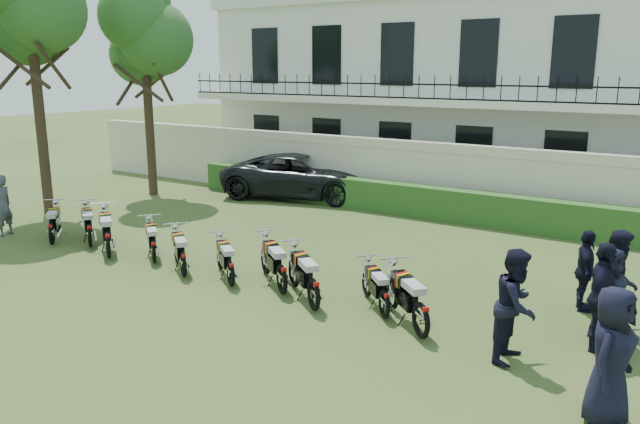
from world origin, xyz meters
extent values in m
plane|color=#394F1F|center=(0.00, 0.00, 0.00)|extent=(100.00, 100.00, 0.00)
cube|color=beige|center=(0.00, 8.00, 1.00)|extent=(30.00, 0.30, 2.00)
cube|color=beige|center=(0.00, 8.00, 2.15)|extent=(30.00, 0.35, 0.30)
cube|color=#204819|center=(1.00, 7.20, 0.50)|extent=(18.00, 0.60, 1.00)
cube|color=silver|center=(0.00, 14.00, 3.50)|extent=(20.00, 8.00, 7.00)
cube|color=silver|center=(0.00, 14.00, 7.20)|extent=(20.40, 8.40, 0.40)
cube|color=silver|center=(0.00, 9.30, 3.50)|extent=(20.00, 1.40, 0.25)
cube|color=black|center=(0.00, 8.65, 4.10)|extent=(20.00, 0.05, 0.05)
cube|color=black|center=(0.00, 8.65, 3.65)|extent=(20.00, 0.05, 0.05)
cube|color=black|center=(-7.50, 10.02, 1.60)|extent=(1.30, 0.12, 2.20)
cube|color=black|center=(-7.50, 10.02, 5.10)|extent=(1.30, 0.12, 2.20)
cube|color=black|center=(-4.50, 10.02, 1.60)|extent=(1.30, 0.12, 2.20)
cube|color=black|center=(-4.50, 10.02, 5.10)|extent=(1.30, 0.12, 2.20)
cube|color=black|center=(-1.50, 10.02, 1.60)|extent=(1.30, 0.12, 2.20)
cube|color=black|center=(-1.50, 10.02, 5.10)|extent=(1.30, 0.12, 2.20)
cube|color=black|center=(1.50, 10.02, 1.60)|extent=(1.30, 0.12, 2.20)
cube|color=black|center=(1.50, 10.02, 5.10)|extent=(1.30, 0.12, 2.20)
cube|color=black|center=(4.50, 10.02, 1.60)|extent=(1.30, 0.12, 2.20)
cube|color=black|center=(4.50, 10.02, 5.10)|extent=(1.30, 0.12, 2.20)
cylinder|color=#473323|center=(-9.50, 1.00, 2.97)|extent=(0.32, 0.32, 5.95)
sphere|color=#2E6126|center=(-9.10, 1.20, 6.38)|extent=(2.60, 2.60, 2.60)
sphere|color=#2E6126|center=(-10.10, 1.30, 5.78)|extent=(2.20, 2.20, 2.20)
cylinder|color=#473323|center=(-9.00, 5.00, 2.62)|extent=(0.32, 0.32, 5.25)
sphere|color=#2E6126|center=(-8.60, 5.20, 5.62)|extent=(2.60, 2.60, 2.60)
sphere|color=#2E6126|center=(-9.60, 5.30, 5.10)|extent=(2.20, 2.20, 2.20)
sphere|color=#2E6126|center=(-8.90, 4.50, 6.38)|extent=(2.40, 2.40, 2.40)
sphere|color=#2E6126|center=(-9.00, 5.00, 6.90)|extent=(2.00, 2.00, 2.00)
torus|color=black|center=(-5.51, -1.67, 0.30)|extent=(0.51, 0.46, 0.60)
torus|color=black|center=(-6.47, -0.83, 0.30)|extent=(0.51, 0.46, 0.60)
cube|color=black|center=(-5.95, -1.28, 0.44)|extent=(0.52, 0.49, 0.30)
cube|color=black|center=(-6.12, -1.13, 0.71)|extent=(0.50, 0.48, 0.22)
cube|color=red|center=(-6.12, -1.13, 0.72)|extent=(0.17, 0.28, 0.23)
cube|color=yellow|center=(-6.08, -1.17, 0.72)|extent=(0.14, 0.27, 0.23)
cube|color=#ADADAD|center=(-5.75, -1.46, 0.75)|extent=(0.56, 0.53, 0.12)
cylinder|color=silver|center=(-6.36, -0.92, 1.00)|extent=(0.41, 0.46, 0.03)
torus|color=black|center=(-4.40, -1.21, 0.31)|extent=(0.57, 0.43, 0.62)
torus|color=black|center=(-5.50, -0.47, 0.31)|extent=(0.57, 0.43, 0.62)
cube|color=black|center=(-4.91, -0.87, 0.46)|extent=(0.57, 0.47, 0.31)
cube|color=black|center=(-5.10, -0.74, 0.73)|extent=(0.53, 0.48, 0.22)
cube|color=red|center=(-5.10, -0.74, 0.74)|extent=(0.15, 0.29, 0.23)
cube|color=yellow|center=(-5.05, -0.77, 0.74)|extent=(0.12, 0.28, 0.23)
cube|color=#ADADAD|center=(-4.68, -1.02, 0.78)|extent=(0.60, 0.52, 0.12)
cylinder|color=silver|center=(-5.37, -0.55, 1.04)|extent=(0.37, 0.52, 0.03)
torus|color=black|center=(-3.14, -1.64, 0.33)|extent=(0.61, 0.48, 0.68)
torus|color=black|center=(-4.31, -0.79, 0.33)|extent=(0.61, 0.48, 0.68)
cube|color=black|center=(-3.68, -1.25, 0.50)|extent=(0.61, 0.52, 0.33)
cube|color=black|center=(-3.89, -1.10, 0.80)|extent=(0.57, 0.53, 0.24)
cube|color=red|center=(-3.89, -1.10, 0.81)|extent=(0.17, 0.31, 0.26)
cube|color=yellow|center=(-3.83, -1.14, 0.81)|extent=(0.14, 0.30, 0.26)
cube|color=#ADADAD|center=(-3.44, -1.43, 0.84)|extent=(0.65, 0.58, 0.13)
cylinder|color=silver|center=(-4.17, -0.89, 1.13)|extent=(0.42, 0.56, 0.03)
torus|color=black|center=(-2.02, -1.23, 0.28)|extent=(0.50, 0.42, 0.57)
torus|color=black|center=(-2.97, -0.48, 0.28)|extent=(0.50, 0.42, 0.57)
cube|color=black|center=(-2.46, -0.89, 0.42)|extent=(0.50, 0.45, 0.28)
cube|color=black|center=(-2.63, -0.75, 0.67)|extent=(0.48, 0.45, 0.20)
cube|color=red|center=(-2.63, -0.75, 0.68)|extent=(0.15, 0.26, 0.21)
cube|color=yellow|center=(-2.58, -0.79, 0.68)|extent=(0.12, 0.25, 0.21)
cube|color=#ADADAD|center=(-2.26, -1.04, 0.71)|extent=(0.54, 0.49, 0.11)
cylinder|color=silver|center=(-2.86, -0.57, 0.95)|extent=(0.37, 0.45, 0.03)
torus|color=black|center=(-0.64, -1.58, 0.29)|extent=(0.52, 0.42, 0.59)
torus|color=black|center=(-1.64, -0.83, 0.29)|extent=(0.52, 0.42, 0.59)
cube|color=black|center=(-1.10, -1.24, 0.43)|extent=(0.53, 0.46, 0.29)
cube|color=black|center=(-1.28, -1.10, 0.69)|extent=(0.50, 0.46, 0.21)
cube|color=red|center=(-1.28, -1.10, 0.70)|extent=(0.15, 0.27, 0.22)
cube|color=yellow|center=(-1.23, -1.14, 0.70)|extent=(0.12, 0.26, 0.22)
cube|color=#ADADAD|center=(-0.89, -1.39, 0.73)|extent=(0.56, 0.50, 0.12)
cylinder|color=silver|center=(-1.53, -0.92, 0.98)|extent=(0.37, 0.48, 0.03)
torus|color=black|center=(0.65, -1.46, 0.28)|extent=(0.51, 0.41, 0.57)
torus|color=black|center=(-0.32, -0.72, 0.28)|extent=(0.51, 0.41, 0.57)
cube|color=black|center=(0.20, -1.12, 0.42)|extent=(0.51, 0.45, 0.28)
cube|color=black|center=(0.03, -0.99, 0.68)|extent=(0.48, 0.45, 0.21)
cube|color=red|center=(0.03, -0.99, 0.68)|extent=(0.15, 0.26, 0.22)
cube|color=yellow|center=(0.07, -1.02, 0.68)|extent=(0.12, 0.26, 0.22)
cube|color=#ADADAD|center=(0.40, -1.27, 0.71)|extent=(0.55, 0.49, 0.11)
cylinder|color=silver|center=(-0.21, -0.80, 0.96)|extent=(0.36, 0.46, 0.03)
torus|color=black|center=(1.91, -1.28, 0.31)|extent=(0.56, 0.47, 0.64)
torus|color=black|center=(0.83, -0.45, 0.31)|extent=(0.56, 0.47, 0.64)
cube|color=black|center=(1.42, -0.90, 0.47)|extent=(0.57, 0.50, 0.31)
cube|color=black|center=(1.22, -0.75, 0.76)|extent=(0.54, 0.50, 0.23)
cube|color=red|center=(1.22, -0.75, 0.77)|extent=(0.17, 0.30, 0.24)
cube|color=yellow|center=(1.27, -0.79, 0.77)|extent=(0.14, 0.29, 0.24)
cube|color=#ADADAD|center=(1.64, -1.07, 0.80)|extent=(0.61, 0.55, 0.13)
cylinder|color=silver|center=(0.96, -0.54, 1.07)|extent=(0.41, 0.52, 0.03)
torus|color=black|center=(2.97, -1.68, 0.32)|extent=(0.57, 0.48, 0.65)
torus|color=black|center=(1.89, -0.82, 0.32)|extent=(0.57, 0.48, 0.65)
cube|color=black|center=(2.47, -1.28, 0.48)|extent=(0.58, 0.52, 0.32)
cube|color=black|center=(2.28, -1.13, 0.77)|extent=(0.55, 0.52, 0.23)
cube|color=red|center=(2.28, -1.13, 0.78)|extent=(0.17, 0.30, 0.25)
cube|color=yellow|center=(2.33, -1.17, 0.78)|extent=(0.14, 0.29, 0.25)
cube|color=#ADADAD|center=(2.70, -1.46, 0.81)|extent=(0.62, 0.57, 0.13)
cylinder|color=silver|center=(2.01, -0.92, 1.09)|extent=(0.42, 0.52, 0.03)
torus|color=black|center=(4.17, -1.24, 0.27)|extent=(0.45, 0.44, 0.55)
torus|color=black|center=(3.34, -0.42, 0.27)|extent=(0.45, 0.44, 0.55)
cube|color=black|center=(3.79, -0.86, 0.40)|extent=(0.47, 0.46, 0.27)
cube|color=black|center=(3.64, -0.71, 0.65)|extent=(0.45, 0.45, 0.20)
cube|color=red|center=(3.64, -0.71, 0.66)|extent=(0.17, 0.25, 0.21)
cube|color=yellow|center=(3.68, -0.75, 0.66)|extent=(0.14, 0.24, 0.21)
cube|color=#ADADAD|center=(3.96, -1.03, 0.68)|extent=(0.50, 0.50, 0.11)
cylinder|color=silver|center=(3.44, -0.51, 0.92)|extent=(0.40, 0.40, 0.03)
torus|color=black|center=(5.22, -1.73, 0.32)|extent=(0.55, 0.50, 0.65)
torus|color=black|center=(4.18, -0.81, 0.32)|extent=(0.55, 0.50, 0.65)
cube|color=black|center=(4.74, -1.30, 0.48)|extent=(0.57, 0.53, 0.32)
cube|color=black|center=(4.56, -1.14, 0.77)|extent=(0.54, 0.53, 0.23)
cube|color=red|center=(4.56, -1.14, 0.78)|extent=(0.18, 0.30, 0.25)
cube|color=yellow|center=(4.60, -1.18, 0.78)|extent=(0.16, 0.29, 0.25)
cube|color=#ADADAD|center=(4.96, -1.49, 0.81)|extent=(0.61, 0.58, 0.13)
cylinder|color=silver|center=(4.30, -0.92, 1.09)|extent=(0.45, 0.50, 0.03)
imported|color=black|center=(-4.03, 7.60, 0.79)|extent=(6.21, 4.11, 1.59)
imported|color=#545459|center=(-8.04, -1.36, 0.87)|extent=(0.55, 0.71, 1.74)
imported|color=black|center=(7.87, -2.31, 0.96)|extent=(0.75, 1.02, 1.91)
imported|color=black|center=(6.29, -1.16, 0.94)|extent=(0.74, 0.93, 1.88)
imported|color=black|center=(7.36, -0.04, 0.94)|extent=(0.48, 1.11, 1.88)
imported|color=black|center=(7.41, 0.42, 0.84)|extent=(0.73, 0.93, 1.69)
imported|color=black|center=(7.44, 1.22, 0.91)|extent=(0.70, 0.89, 1.83)
imported|color=black|center=(6.79, 1.71, 0.81)|extent=(0.65, 1.02, 1.62)
camera|label=1|loc=(8.80, -10.73, 4.66)|focal=35.00mm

